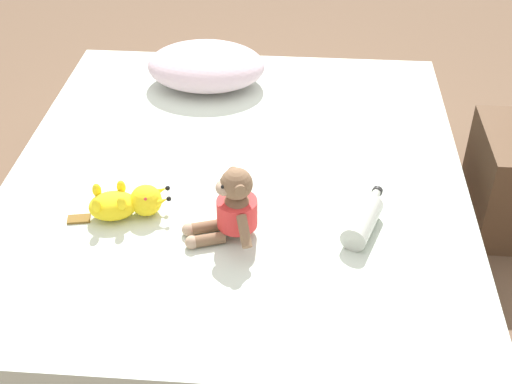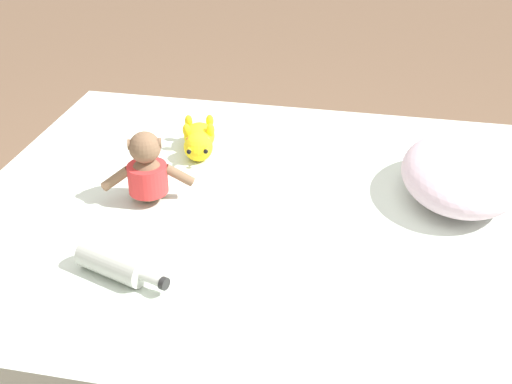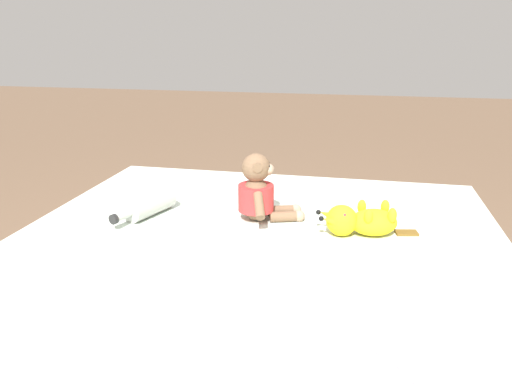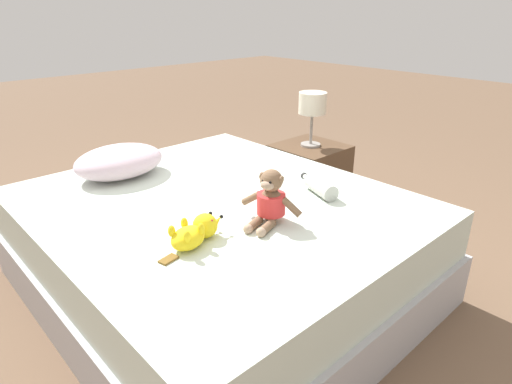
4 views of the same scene
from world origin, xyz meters
The scene contains 6 objects.
ground_plane centered at (0.00, 0.00, 0.00)m, with size 16.00×16.00×0.00m, color brown.
bed centered at (0.00, 0.00, 0.24)m, with size 1.60×1.84×0.49m.
pillow centered at (-0.18, 0.61, 0.58)m, with size 0.48×0.36×0.17m.
plush_monkey centered at (0.03, -0.33, 0.59)m, with size 0.24×0.28×0.24m.
plush_yellow_creature centered at (-0.32, -0.27, 0.54)m, with size 0.33×0.16×0.10m.
glass_bottle centered at (0.41, -0.29, 0.53)m, with size 0.14×0.27×0.08m.
Camera 2 is at (1.70, 0.35, 1.57)m, focal length 46.53 mm.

